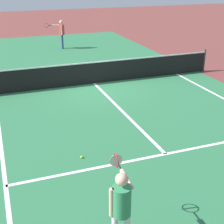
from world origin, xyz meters
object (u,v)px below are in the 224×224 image
net (94,72)px  player_far (61,31)px  tennis_ball_mid_court (82,157)px  player_near (121,203)px

net → player_far: (0.20, 7.37, 0.60)m
player_far → tennis_ball_mid_court: player_far is taller
net → player_near: (-2.32, -8.99, 0.48)m
player_near → player_far: player_far is taller
net → player_near: player_near is taller
net → player_near: 9.29m
player_near → tennis_ball_mid_court: player_near is taller
net → tennis_ball_mid_court: 6.23m
player_near → net: bearing=75.5°
player_near → player_far: 16.55m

